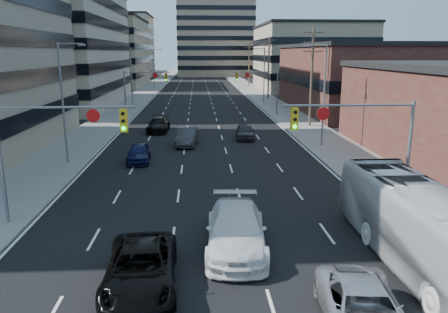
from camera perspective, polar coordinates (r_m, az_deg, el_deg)
ground at (r=15.24m, az=-0.74°, el=-19.55°), size 400.00×400.00×0.00m
road_surface at (r=143.01m, az=-3.29°, el=10.11°), size 18.00×300.00×0.02m
sidewalk_left at (r=143.42m, az=-7.96°, el=10.05°), size 5.00×300.00×0.15m
sidewalk_right at (r=143.52m, az=1.38°, el=10.17°), size 5.00×300.00×0.15m
office_left_mid at (r=77.62m, az=-24.43°, el=16.52°), size 26.00×34.00×28.00m
office_left_far at (r=115.17m, az=-15.61°, el=12.83°), size 20.00×30.00×16.00m
storefront_right_mid at (r=67.52m, az=18.14°, el=9.58°), size 20.00×30.00×9.00m
office_right_far at (r=103.98m, az=11.03°, el=12.50°), size 22.00×28.00×14.00m
bg_block_left at (r=155.22m, az=-14.06°, el=13.70°), size 24.00×24.00×20.00m
bg_block_right at (r=146.46m, az=9.60°, el=12.38°), size 22.00×22.00×12.00m
signal_near_left at (r=22.23m, az=-21.42°, el=2.22°), size 6.59×0.33×6.00m
signal_near_right at (r=22.62m, az=17.43°, el=2.71°), size 6.59×0.33×6.00m
signal_far_left at (r=58.34m, az=-10.60°, el=9.30°), size 6.09×0.33×6.00m
signal_far_right at (r=58.49m, az=4.72°, el=9.49°), size 6.09×0.33×6.00m
utility_pole_block at (r=50.48m, az=11.39°, el=10.33°), size 2.20×0.28×11.00m
utility_pole_midblock at (r=79.84m, az=5.86°, el=11.58°), size 2.20×0.28×11.00m
utility_pole_distant at (r=109.55m, az=3.30°, el=12.12°), size 2.20×0.28×11.00m
streetlight_left_near at (r=34.34m, az=-20.12°, el=7.22°), size 2.03×0.22×9.00m
streetlight_left_mid at (r=68.54m, az=-11.85°, el=10.46°), size 2.03×0.22×9.00m
streetlight_left_far at (r=103.28m, az=-9.08°, el=11.49°), size 2.03×0.22×9.00m
streetlight_right_near at (r=39.45m, az=12.75°, el=8.41°), size 2.03×0.22×9.00m
streetlight_right_far at (r=73.66m, az=5.15°, el=10.88°), size 2.03×0.22×9.00m
black_pickup at (r=16.41m, az=-10.79°, el=-14.16°), size 2.76×5.58×1.52m
white_van at (r=18.97m, az=1.59°, el=-9.53°), size 2.91×6.32×1.79m
silver_suv at (r=14.53m, az=17.83°, el=-18.72°), size 2.99×5.43×1.44m
transit_bus at (r=18.70m, az=24.80°, el=-8.64°), size 2.81×11.97×3.33m
sedan_blue at (r=34.41m, az=-11.08°, el=0.47°), size 1.92×4.31×1.44m
sedan_grey_center at (r=40.01m, az=-4.84°, el=2.57°), size 2.14×4.85×1.55m
sedan_black_far at (r=47.30m, az=-8.54°, el=4.13°), size 2.33×5.27×1.51m
sedan_grey_right at (r=42.95m, az=2.77°, el=3.30°), size 2.03×4.42×1.47m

